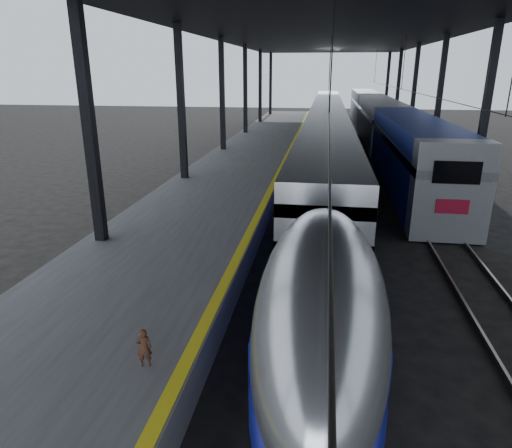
# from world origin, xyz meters

# --- Properties ---
(ground) EXTENTS (160.00, 160.00, 0.00)m
(ground) POSITION_xyz_m (0.00, 0.00, 0.00)
(ground) COLOR black
(ground) RESTS_ON ground
(platform) EXTENTS (6.00, 80.00, 1.00)m
(platform) POSITION_xyz_m (-3.50, 20.00, 0.50)
(platform) COLOR #4C4C4F
(platform) RESTS_ON ground
(yellow_strip) EXTENTS (0.30, 80.00, 0.01)m
(yellow_strip) POSITION_xyz_m (-0.70, 20.00, 1.00)
(yellow_strip) COLOR yellow
(yellow_strip) RESTS_ON platform
(rails) EXTENTS (6.52, 80.00, 0.16)m
(rails) POSITION_xyz_m (4.50, 20.00, 0.08)
(rails) COLOR slate
(rails) RESTS_ON ground
(canopy) EXTENTS (18.00, 75.00, 9.47)m
(canopy) POSITION_xyz_m (1.90, 20.00, 9.12)
(canopy) COLOR black
(canopy) RESTS_ON ground
(tgv_train) EXTENTS (2.76, 65.20, 3.96)m
(tgv_train) POSITION_xyz_m (2.00, 26.76, 1.85)
(tgv_train) COLOR silver
(tgv_train) RESTS_ON ground
(second_train) EXTENTS (2.99, 56.05, 4.12)m
(second_train) POSITION_xyz_m (7.00, 36.26, 2.09)
(second_train) COLOR navy
(second_train) RESTS_ON ground
(child) EXTENTS (0.36, 0.29, 0.85)m
(child) POSITION_xyz_m (-1.48, -1.79, 1.42)
(child) COLOR #452517
(child) RESTS_ON platform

